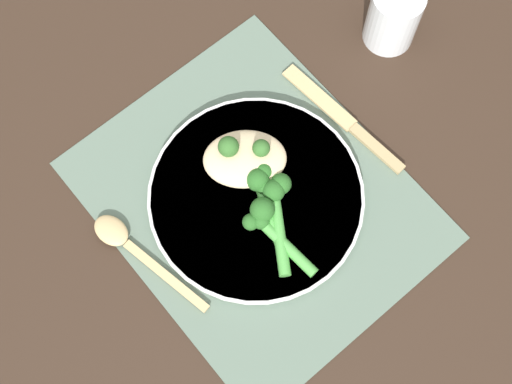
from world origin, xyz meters
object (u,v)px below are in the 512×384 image
object	(u,v)px
chicken_fillet	(245,159)
broccoli_stalk_left	(267,223)
plate	(256,197)
water_glass	(393,17)
knife	(345,120)
broccoli_stalk_right	(276,201)
broccoli_stalk_front	(263,188)
spoon	(124,241)

from	to	relation	value
chicken_fillet	broccoli_stalk_left	size ratio (longest dim) A/B	1.13
plate	water_glass	distance (m)	0.30
knife	broccoli_stalk_right	bearing A→B (deg)	-172.62
broccoli_stalk_front	chicken_fillet	bearing A→B (deg)	101.85
plate	spoon	world-z (taller)	plate
broccoli_stalk_right	broccoli_stalk_left	distance (m)	0.03
knife	spoon	xyz separation A→B (m)	(-0.05, -0.32, 0.00)
broccoli_stalk_right	knife	size ratio (longest dim) A/B	0.57
plate	spoon	size ratio (longest dim) A/B	1.51
plate	broccoli_stalk_right	bearing A→B (deg)	27.24
plate	knife	size ratio (longest dim) A/B	1.32
broccoli_stalk_front	plate	bearing A→B (deg)	-160.98
broccoli_stalk_front	knife	xyz separation A→B (m)	(-0.01, 0.15, -0.02)
spoon	water_glass	distance (m)	0.46
knife	spoon	world-z (taller)	spoon
chicken_fillet	knife	distance (m)	0.15
plate	broccoli_stalk_right	xyz separation A→B (m)	(0.02, 0.01, 0.02)
plate	broccoli_stalk_left	xyz separation A→B (m)	(0.04, -0.01, 0.02)
chicken_fillet	spoon	world-z (taller)	chicken_fillet
spoon	plate	bearing A→B (deg)	-31.97
broccoli_stalk_front	broccoli_stalk_right	bearing A→B (deg)	-64.73
plate	broccoli_stalk_left	world-z (taller)	broccoli_stalk_left
knife	spoon	size ratio (longest dim) A/B	1.14
broccoli_stalk_left	water_glass	bearing A→B (deg)	14.35
spoon	broccoli_stalk_left	bearing A→B (deg)	-45.37
plate	chicken_fillet	bearing A→B (deg)	157.46
broccoli_stalk_front	broccoli_stalk_left	size ratio (longest dim) A/B	0.99
spoon	water_glass	bearing A→B (deg)	-10.33
knife	water_glass	bearing A→B (deg)	18.89
knife	broccoli_stalk_left	bearing A→B (deg)	-169.71
spoon	knife	bearing A→B (deg)	-20.44
broccoli_stalk_front	knife	world-z (taller)	broccoli_stalk_front
chicken_fillet	knife	bearing A→B (deg)	76.35
broccoli_stalk_right	knife	xyz separation A→B (m)	(-0.03, 0.15, -0.02)
plate	water_glass	bearing A→B (deg)	102.97
water_glass	broccoli_stalk_right	bearing A→B (deg)	-72.10
chicken_fillet	broccoli_stalk_front	xyz separation A→B (m)	(0.04, -0.01, -0.00)
broccoli_stalk_left	knife	xyz separation A→B (m)	(-0.05, 0.17, -0.02)
broccoli_stalk_left	water_glass	world-z (taller)	water_glass
water_glass	chicken_fillet	bearing A→B (deg)	-84.92
broccoli_stalk_left	knife	distance (m)	0.18
broccoli_stalk_front	spoon	size ratio (longest dim) A/B	0.64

